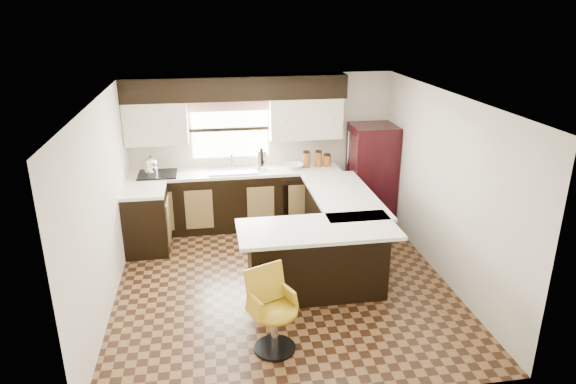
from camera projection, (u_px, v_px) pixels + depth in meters
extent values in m
plane|color=#49301A|center=(282.00, 282.00, 6.69)|extent=(4.40, 4.40, 0.00)
plane|color=silver|center=(282.00, 98.00, 5.87)|extent=(4.40, 4.40, 0.00)
plane|color=beige|center=(262.00, 149.00, 8.32)|extent=(4.40, 0.00, 4.40)
plane|color=beige|center=(322.00, 288.00, 4.24)|extent=(4.40, 0.00, 4.40)
plane|color=beige|center=(104.00, 206.00, 5.96)|extent=(0.00, 4.40, 4.40)
plane|color=beige|center=(443.00, 187.00, 6.60)|extent=(0.00, 4.40, 4.40)
cube|color=black|center=(237.00, 200.00, 8.23)|extent=(3.30, 0.60, 0.90)
cube|color=black|center=(147.00, 221.00, 7.43)|extent=(0.60, 0.70, 0.90)
cube|color=silver|center=(236.00, 172.00, 8.07)|extent=(3.30, 0.60, 0.04)
cube|color=silver|center=(144.00, 191.00, 7.26)|extent=(0.60, 0.70, 0.04)
cube|color=black|center=(236.00, 88.00, 7.75)|extent=(3.40, 0.35, 0.36)
cube|color=beige|center=(156.00, 123.00, 7.73)|extent=(0.94, 0.35, 0.64)
cube|color=beige|center=(305.00, 118.00, 8.08)|extent=(1.14, 0.35, 0.64)
cube|color=white|center=(230.00, 129.00, 8.10)|extent=(1.20, 0.02, 0.90)
cube|color=#D19B93|center=(229.00, 105.00, 7.93)|extent=(1.30, 0.06, 0.18)
cube|color=#B2B2B7|center=(233.00, 170.00, 8.03)|extent=(0.75, 0.45, 0.03)
cube|color=black|center=(301.00, 204.00, 8.13)|extent=(0.58, 0.03, 0.78)
cube|color=black|center=(158.00, 174.00, 7.86)|extent=(0.58, 0.50, 0.02)
cube|color=black|center=(339.00, 227.00, 7.25)|extent=(0.60, 1.95, 0.90)
cube|color=black|center=(317.00, 261.00, 6.27)|extent=(1.65, 0.60, 0.90)
cube|color=silver|center=(343.00, 195.00, 7.10)|extent=(0.84, 1.95, 0.04)
cube|color=silver|center=(318.00, 229.00, 6.02)|extent=(1.89, 0.84, 0.04)
cube|color=black|center=(371.00, 174.00, 8.32)|extent=(0.70, 0.67, 1.62)
cylinder|color=silver|center=(262.00, 160.00, 8.07)|extent=(0.15, 0.15, 0.31)
imported|color=white|center=(294.00, 166.00, 8.19)|extent=(0.31, 0.31, 0.07)
cylinder|color=brown|center=(306.00, 160.00, 8.21)|extent=(0.12, 0.12, 0.24)
cylinder|color=brown|center=(318.00, 159.00, 8.24)|extent=(0.12, 0.12, 0.24)
cylinder|color=brown|center=(327.00, 161.00, 8.27)|extent=(0.13, 0.13, 0.17)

